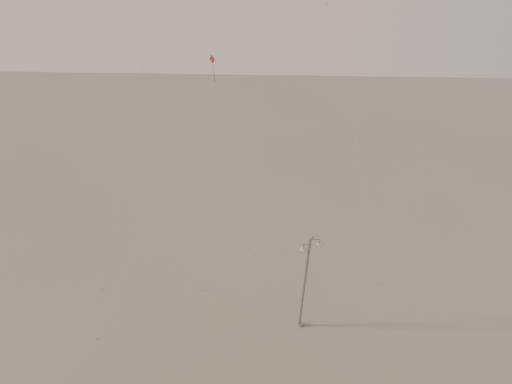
{
  "coord_description": "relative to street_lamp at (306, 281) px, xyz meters",
  "views": [
    {
      "loc": [
        1.57,
        -23.42,
        25.53
      ],
      "look_at": [
        0.04,
        5.0,
        8.94
      ],
      "focal_mm": 28.0,
      "sensor_mm": 36.0,
      "label": 1
    }
  ],
  "objects": [
    {
      "name": "kite_3",
      "position": [
        -9.76,
        8.59,
        9.5
      ],
      "size": [
        8.28,
        14.15,
        18.73
      ],
      "rotation": [
        0.0,
        0.0,
        -0.46
      ],
      "color": "maroon",
      "rests_on": "ground"
    },
    {
      "name": "ground",
      "position": [
        -4.07,
        0.86,
        -4.74
      ],
      "size": [
        160.0,
        160.0,
        0.0
      ],
      "primitive_type": "plane",
      "color": "gray",
      "rests_on": "ground"
    },
    {
      "name": "kite_1",
      "position": [
        -4.86,
        9.42,
        18.15
      ],
      "size": [
        5.34,
        8.28,
        30.39
      ],
      "rotation": [
        0.0,
        0.0,
        -0.78
      ],
      "color": "#2D2625",
      "rests_on": "ground"
    },
    {
      "name": "kite_4",
      "position": [
        2.74,
        10.87,
        13.67
      ],
      "size": [
        6.01,
        7.86,
        24.51
      ],
      "rotation": [
        0.0,
        0.0,
        1.9
      ],
      "color": "#2D2625",
      "rests_on": "ground"
    },
    {
      "name": "street_lamp",
      "position": [
        0.0,
        0.0,
        0.0
      ],
      "size": [
        1.62,
        0.53,
        8.88
      ],
      "color": "gray",
      "rests_on": "ground"
    }
  ]
}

